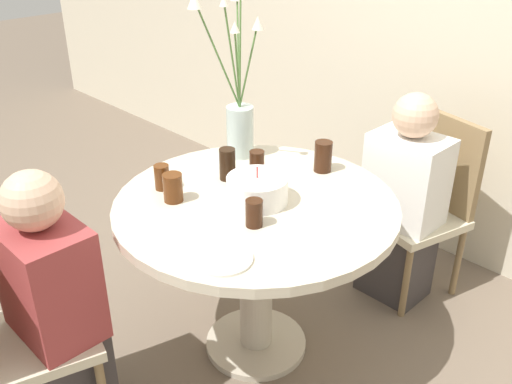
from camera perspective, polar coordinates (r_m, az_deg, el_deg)
The scene contains 16 objects.
ground_plane at distance 2.65m, azimuth 0.00°, elevation -15.04°, with size 16.00×16.00×0.00m, color #6B5B4C.
wall_back at distance 3.06m, azimuth 18.76°, elevation 17.00°, with size 8.00×0.05×2.60m.
dining_table at distance 2.29m, azimuth 0.00°, elevation -4.17°, with size 1.11×1.11×0.74m.
chair_left_flank at distance 2.87m, azimuth 16.79°, elevation -0.61°, with size 0.49×0.49×0.88m.
chair_near_front at distance 2.16m, azimuth -23.64°, elevation -12.37°, with size 0.50×0.50×0.88m.
birthday_cake at distance 2.19m, azimuth 0.15°, elevation 0.23°, with size 0.24×0.24×0.15m.
flower_vase at distance 2.53m, azimuth -1.82°, elevation 8.70°, with size 0.29×0.33×0.79m.
side_plate at distance 1.87m, azimuth -3.32°, elevation -6.67°, with size 0.20×0.20×0.01m.
drink_glass_0 at distance 2.32m, azimuth -9.38°, elevation 1.48°, with size 0.06×0.06×0.10m.
drink_glass_1 at distance 2.36m, azimuth -2.88°, elevation 2.80°, with size 0.07×0.07×0.13m.
drink_glass_2 at distance 2.45m, azimuth 6.72°, elevation 3.55°, with size 0.08×0.08×0.13m.
drink_glass_3 at distance 2.40m, azimuth 0.09°, elevation 2.90°, with size 0.06×0.06×0.11m.
drink_glass_4 at distance 2.22m, azimuth -8.31°, elevation 0.43°, with size 0.08×0.08×0.11m.
drink_glass_5 at distance 2.03m, azimuth -0.19°, elevation -2.12°, with size 0.06×0.06×0.10m.
person_woman at distance 2.77m, azimuth 14.46°, elevation -1.44°, with size 0.34×0.24×1.04m.
person_guest at distance 2.16m, azimuth -19.41°, elevation -11.45°, with size 0.34×0.24×1.04m.
Camera 1 is at (1.38, -1.36, 1.80)m, focal length 40.00 mm.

